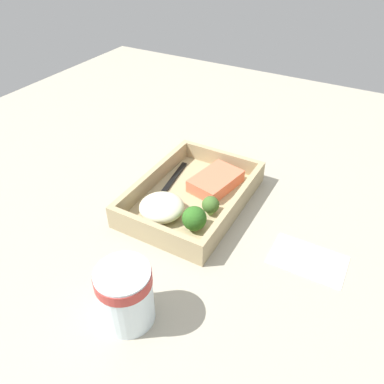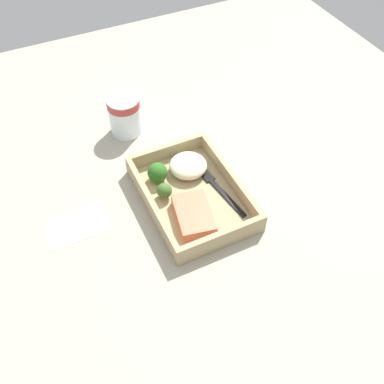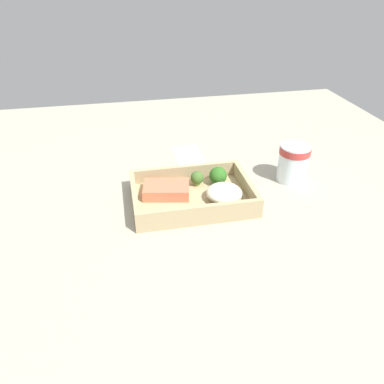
% 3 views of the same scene
% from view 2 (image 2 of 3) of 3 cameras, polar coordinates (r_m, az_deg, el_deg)
% --- Properties ---
extents(ground_plane, '(1.60, 1.60, 0.02)m').
position_cam_2_polar(ground_plane, '(1.01, -0.00, -1.38)').
color(ground_plane, '#9E9886').
extents(takeout_tray, '(0.29, 0.20, 0.01)m').
position_cam_2_polar(takeout_tray, '(1.00, -0.00, -0.79)').
color(takeout_tray, tan).
rests_on(takeout_tray, ground_plane).
extents(tray_rim, '(0.29, 0.20, 0.04)m').
position_cam_2_polar(tray_rim, '(0.98, -0.00, 0.14)').
color(tray_rim, tan).
rests_on(tray_rim, takeout_tray).
extents(salmon_fillet, '(0.12, 0.09, 0.03)m').
position_cam_2_polar(salmon_fillet, '(0.94, 0.21, -2.98)').
color(salmon_fillet, '#E56C4C').
rests_on(salmon_fillet, takeout_tray).
extents(mashed_potatoes, '(0.09, 0.09, 0.04)m').
position_cam_2_polar(mashed_potatoes, '(1.03, -0.50, 3.37)').
color(mashed_potatoes, beige).
rests_on(mashed_potatoes, takeout_tray).
extents(broccoli_floret_1, '(0.05, 0.05, 0.05)m').
position_cam_2_polar(broccoli_floret_1, '(1.01, -4.40, 2.46)').
color(broccoli_floret_1, '#759753').
rests_on(broccoli_floret_1, takeout_tray).
extents(broccoli_floret_2, '(0.03, 0.03, 0.04)m').
position_cam_2_polar(broccoli_floret_2, '(0.98, -3.53, 0.16)').
color(broccoli_floret_2, '#81AE5A').
rests_on(broccoli_floret_2, takeout_tray).
extents(fork, '(0.16, 0.04, 0.00)m').
position_cam_2_polar(fork, '(1.01, 3.58, 0.23)').
color(fork, black).
rests_on(fork, takeout_tray).
extents(paper_cup, '(0.08, 0.08, 0.10)m').
position_cam_2_polar(paper_cup, '(1.14, -8.58, 9.82)').
color(paper_cup, white).
rests_on(paper_cup, ground_plane).
extents(receipt_slip, '(0.08, 0.13, 0.00)m').
position_cam_2_polar(receipt_slip, '(0.99, -14.48, -4.20)').
color(receipt_slip, white).
rests_on(receipt_slip, ground_plane).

